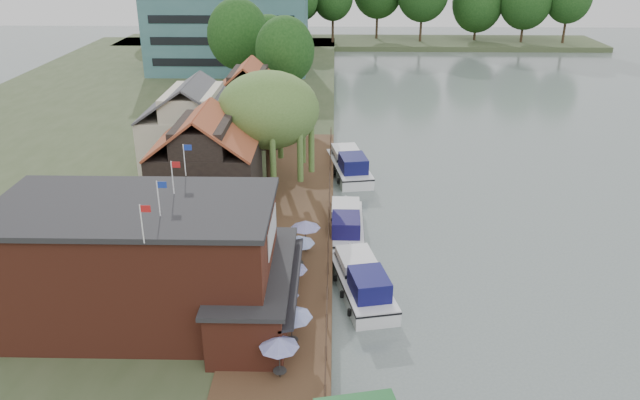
{
  "coord_description": "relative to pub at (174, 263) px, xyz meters",
  "views": [
    {
      "loc": [
        -5.0,
        -31.81,
        21.84
      ],
      "look_at": [
        -6.0,
        12.0,
        3.0
      ],
      "focal_mm": 35.0,
      "sensor_mm": 36.0,
      "label": 1
    }
  ],
  "objects": [
    {
      "name": "pub",
      "position": [
        0.0,
        0.0,
        0.0
      ],
      "size": [
        20.0,
        11.0,
        7.3
      ],
      "primitive_type": null,
      "color": "maroon",
      "rests_on": "land_bank"
    },
    {
      "name": "bank_tree_3",
      "position": [
        -0.95,
        79.01,
        2.37
      ],
      "size": [
        8.49,
        8.49,
        12.04
      ],
      "primitive_type": null,
      "color": "#143811",
      "rests_on": "land_bank"
    },
    {
      "name": "umbrella_1",
      "position": [
        6.82,
        -2.72,
        -2.36
      ],
      "size": [
        2.32,
        2.32,
        2.38
      ],
      "primitive_type": null,
      "color": "navy",
      "rests_on": "quay_deck"
    },
    {
      "name": "umbrella_5",
      "position": [
        7.1,
        8.25,
        -2.36
      ],
      "size": [
        2.11,
        2.11,
        2.38
      ],
      "primitive_type": null,
      "color": "navy",
      "rests_on": "quay_deck"
    },
    {
      "name": "bank_tree_5",
      "position": [
        2.58,
        95.25,
        2.54
      ],
      "size": [
        6.24,
        6.24,
        12.38
      ],
      "primitive_type": null,
      "color": "#143811",
      "rests_on": "land_bank"
    },
    {
      "name": "cottage_a",
      "position": [
        -1.0,
        15.0,
        0.6
      ],
      "size": [
        8.6,
        7.6,
        8.5
      ],
      "primitive_type": null,
      "color": "black",
      "rests_on": "land_bank"
    },
    {
      "name": "cruiser_2",
      "position": [
        10.53,
        26.49,
        -3.37
      ],
      "size": [
        5.14,
        10.88,
        2.56
      ],
      "primitive_type": null,
      "rotation": [
        0.0,
        0.0,
        0.17
      ],
      "color": "white",
      "rests_on": "ground"
    },
    {
      "name": "quay_deck",
      "position": [
        6.0,
        11.0,
        -3.6
      ],
      "size": [
        6.0,
        50.0,
        0.1
      ],
      "primitive_type": "cube",
      "color": "#47301E",
      "rests_on": "land_bank"
    },
    {
      "name": "cruiser_0",
      "position": [
        10.92,
        4.58,
        -3.46
      ],
      "size": [
        5.13,
        10.28,
        2.38
      ],
      "primitive_type": null,
      "rotation": [
        0.0,
        0.0,
        0.21
      ],
      "color": "silver",
      "rests_on": "ground"
    },
    {
      "name": "bank_tree_0",
      "position": [
        3.22,
        42.68,
        2.44
      ],
      "size": [
        6.93,
        6.93,
        12.18
      ],
      "primitive_type": null,
      "color": "#143811",
      "rests_on": "land_bank"
    },
    {
      "name": "hotel_block",
      "position": [
        -8.0,
        71.0,
        2.5
      ],
      "size": [
        25.4,
        12.4,
        12.3
      ],
      "primitive_type": null,
      "color": "#38666B",
      "rests_on": "land_bank"
    },
    {
      "name": "bank_tree_2",
      "position": [
        -0.1,
        57.05,
        1.66
      ],
      "size": [
        6.58,
        6.58,
        10.62
      ],
      "primitive_type": null,
      "color": "#143811",
      "rests_on": "land_bank"
    },
    {
      "name": "umbrella_2",
      "position": [
        6.08,
        -0.57,
        -2.36
      ],
      "size": [
        2.1,
        2.1,
        2.38
      ],
      "primitive_type": null,
      "color": "navy",
      "rests_on": "quay_deck"
    },
    {
      "name": "land_bank",
      "position": [
        -16.0,
        36.0,
        -4.15
      ],
      "size": [
        50.0,
        140.0,
        1.0
      ],
      "primitive_type": "cube",
      "color": "#384728",
      "rests_on": "ground"
    },
    {
      "name": "cottage_b",
      "position": [
        -4.0,
        25.0,
        0.6
      ],
      "size": [
        9.6,
        8.6,
        8.5
      ],
      "primitive_type": null,
      "color": "beige",
      "rests_on": "land_bank"
    },
    {
      "name": "bank_tree_1",
      "position": [
        -3.28,
        49.97,
        3.07
      ],
      "size": [
        7.81,
        7.81,
        13.44
      ],
      "primitive_type": null,
      "color": "#143811",
      "rests_on": "land_bank"
    },
    {
      "name": "umbrella_3",
      "position": [
        6.47,
        2.36,
        -2.36
      ],
      "size": [
        2.03,
        2.03,
        2.38
      ],
      "primitive_type": null,
      "color": "navy",
      "rests_on": "quay_deck"
    },
    {
      "name": "cottage_c",
      "position": [
        0.0,
        34.0,
        0.6
      ],
      "size": [
        7.6,
        7.6,
        8.5
      ],
      "primitive_type": null,
      "color": "black",
      "rests_on": "land_bank"
    },
    {
      "name": "willow",
      "position": [
        3.5,
        20.0,
        1.56
      ],
      "size": [
        8.6,
        8.6,
        10.43
      ],
      "primitive_type": null,
      "color": "#476B2D",
      "rests_on": "land_bank"
    },
    {
      "name": "bank_tree_4",
      "position": [
        -4.44,
        86.45,
        2.47
      ],
      "size": [
        6.03,
        6.03,
        12.25
      ],
      "primitive_type": null,
      "color": "#143811",
      "rests_on": "land_bank"
    },
    {
      "name": "ground",
      "position": [
        14.0,
        1.0,
        -4.65
      ],
      "size": [
        260.0,
        260.0,
        0.0
      ],
      "primitive_type": "plane",
      "color": "slate",
      "rests_on": "ground"
    },
    {
      "name": "umbrella_4",
      "position": [
        6.71,
        5.9,
        -2.36
      ],
      "size": [
        2.27,
        2.27,
        2.38
      ],
      "primitive_type": null,
      "color": "navy",
      "rests_on": "quay_deck"
    },
    {
      "name": "cruiser_1",
      "position": [
        10.01,
        13.23,
        -3.5
      ],
      "size": [
        3.2,
        9.6,
        2.31
      ],
      "primitive_type": null,
      "rotation": [
        0.0,
        0.0,
        -0.01
      ],
      "color": "silver",
      "rests_on": "ground"
    },
    {
      "name": "umbrella_0",
      "position": [
        6.39,
        -5.34,
        -2.36
      ],
      "size": [
        2.04,
        2.04,
        2.38
      ],
      "primitive_type": null,
      "color": "navy",
      "rests_on": "quay_deck"
    },
    {
      "name": "quay_rail",
      "position": [
        8.7,
        11.5,
        -3.15
      ],
      "size": [
        0.2,
        49.0,
        1.0
      ],
      "primitive_type": null,
      "color": "black",
      "rests_on": "land_bank"
    }
  ]
}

